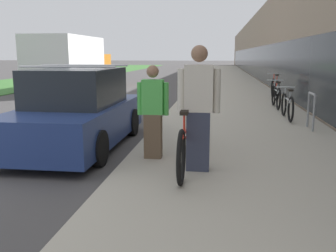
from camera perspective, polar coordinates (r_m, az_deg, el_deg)
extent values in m
cube|color=#B2AA99|center=(25.65, 8.97, 6.78)|extent=(4.16, 70.00, 0.11)
cube|color=gray|center=(34.46, 20.99, 11.20)|extent=(10.00, 70.00, 4.90)
cube|color=#1E2328|center=(33.70, 12.50, 9.63)|extent=(0.10, 63.00, 2.20)
cube|color=#3D7533|center=(32.17, -15.34, 7.26)|extent=(5.91, 70.00, 0.03)
torus|color=black|center=(7.05, 3.79, -0.03)|extent=(0.06, 0.75, 0.75)
torus|color=black|center=(4.92, 2.02, -4.80)|extent=(0.06, 0.75, 0.75)
cylinder|color=red|center=(5.94, 3.09, 0.14)|extent=(0.04, 1.86, 0.04)
cylinder|color=red|center=(5.53, 2.71, -1.78)|extent=(0.04, 1.11, 0.34)
cylinder|color=red|center=(5.22, 2.48, 0.38)|extent=(0.03, 0.03, 0.31)
cube|color=black|center=(5.20, 2.49, 2.06)|extent=(0.11, 0.22, 0.05)
cylinder|color=red|center=(6.82, 3.73, 2.90)|extent=(0.03, 0.03, 0.33)
cylinder|color=silver|center=(6.80, 3.74, 4.26)|extent=(0.52, 0.03, 0.03)
cube|color=#33384C|center=(5.57, 4.61, -2.26)|extent=(0.34, 0.24, 0.88)
cube|color=beige|center=(5.45, 4.73, 5.74)|extent=(0.41, 0.24, 0.68)
cylinder|color=beige|center=(5.47, 2.00, 5.42)|extent=(0.11, 0.11, 0.64)
cylinder|color=beige|center=(5.45, 7.46, 5.31)|extent=(0.11, 0.11, 0.64)
sphere|color=#936B51|center=(5.43, 4.81, 10.94)|extent=(0.24, 0.24, 0.24)
cube|color=brown|center=(6.22, -2.28, -1.53)|extent=(0.28, 0.20, 0.74)
cube|color=#4CB74C|center=(6.12, -2.32, 4.44)|extent=(0.35, 0.20, 0.56)
cylinder|color=#4CB74C|center=(6.16, -4.31, 4.19)|extent=(0.09, 0.09, 0.53)
cylinder|color=#4CB74C|center=(6.09, -0.31, 4.14)|extent=(0.09, 0.09, 0.53)
sphere|color=#936B51|center=(6.08, -2.35, 8.31)|extent=(0.20, 0.20, 0.20)
cylinder|color=gray|center=(8.96, 21.35, 1.81)|extent=(0.05, 0.05, 0.82)
cylinder|color=gray|center=(9.49, 20.59, 2.33)|extent=(0.05, 0.05, 0.82)
cylinder|color=gray|center=(9.18, 21.13, 4.61)|extent=(0.05, 0.55, 0.05)
torus|color=black|center=(11.02, 17.24, 3.20)|extent=(0.05, 0.66, 0.66)
torus|color=black|center=(10.01, 18.20, 2.42)|extent=(0.05, 0.66, 0.66)
cylinder|color=#B7BCC1|center=(10.49, 17.76, 3.91)|extent=(0.04, 0.88, 0.04)
cylinder|color=#B7BCC1|center=(10.29, 17.93, 3.25)|extent=(0.04, 0.54, 0.30)
cylinder|color=#B7BCC1|center=(10.15, 18.13, 4.45)|extent=(0.03, 0.03, 0.27)
cube|color=black|center=(10.13, 18.17, 5.21)|extent=(0.11, 0.22, 0.05)
cylinder|color=#B7BCC1|center=(10.90, 17.42, 4.93)|extent=(0.03, 0.03, 0.29)
cylinder|color=silver|center=(10.89, 17.46, 5.69)|extent=(0.52, 0.03, 0.03)
torus|color=black|center=(13.16, 15.81, 4.53)|extent=(0.06, 0.69, 0.69)
torus|color=black|center=(12.14, 16.48, 3.99)|extent=(0.06, 0.69, 0.69)
cylinder|color=#B7BCC1|center=(12.63, 16.18, 5.22)|extent=(0.04, 0.89, 0.04)
cylinder|color=#B7BCC1|center=(12.44, 16.30, 4.67)|extent=(0.04, 0.54, 0.32)
cylinder|color=#B7BCC1|center=(12.29, 16.44, 5.73)|extent=(0.03, 0.03, 0.29)
cube|color=black|center=(12.28, 16.48, 6.40)|extent=(0.11, 0.22, 0.05)
cylinder|color=#B7BCC1|center=(13.05, 15.94, 6.06)|extent=(0.03, 0.03, 0.30)
cylinder|color=silver|center=(13.04, 15.98, 6.73)|extent=(0.52, 0.03, 0.03)
torus|color=black|center=(15.53, 15.71, 5.60)|extent=(0.06, 0.78, 0.78)
torus|color=black|center=(14.48, 16.29, 5.22)|extent=(0.06, 0.78, 0.78)
cylinder|color=red|center=(14.98, 16.04, 6.32)|extent=(0.04, 0.91, 0.04)
cylinder|color=red|center=(14.78, 16.13, 5.82)|extent=(0.04, 0.55, 0.35)
cylinder|color=red|center=(14.63, 16.26, 6.85)|extent=(0.03, 0.03, 0.32)
cube|color=black|center=(14.63, 16.29, 7.48)|extent=(0.11, 0.22, 0.05)
cylinder|color=red|center=(15.41, 15.83, 7.08)|extent=(0.03, 0.03, 0.34)
cylinder|color=silver|center=(15.40, 15.87, 7.71)|extent=(0.52, 0.03, 0.03)
cube|color=navy|center=(7.57, -13.48, 0.58)|extent=(1.69, 4.04, 0.70)
cube|color=#1E2328|center=(7.49, -13.72, 5.83)|extent=(1.45, 2.02, 0.69)
cylinder|color=silver|center=(7.88, -12.67, 9.01)|extent=(1.81, 0.04, 0.04)
cylinder|color=silver|center=(7.05, -15.18, 8.71)|extent=(1.81, 0.04, 0.04)
cylinder|color=black|center=(9.00, -15.30, 0.81)|extent=(0.22, 0.60, 0.60)
cylinder|color=black|center=(8.52, -5.61, 0.59)|extent=(0.22, 0.60, 0.60)
cylinder|color=black|center=(6.88, -23.11, -2.70)|extent=(0.22, 0.60, 0.60)
cylinder|color=black|center=(6.24, -10.70, -3.34)|extent=(0.22, 0.60, 0.60)
cube|color=orange|center=(22.73, -11.91, 8.65)|extent=(2.18, 1.68, 1.60)
cube|color=white|center=(19.59, -15.27, 9.45)|extent=(2.37, 5.04, 2.46)
cylinder|color=black|center=(22.74, -14.81, 6.98)|extent=(0.28, 0.84, 0.84)
cylinder|color=black|center=(22.01, -9.55, 7.07)|extent=(0.28, 0.84, 0.84)
cylinder|color=black|center=(19.17, -19.28, 6.08)|extent=(0.28, 0.84, 0.84)
cylinder|color=black|center=(18.30, -13.18, 6.20)|extent=(0.28, 0.84, 0.84)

